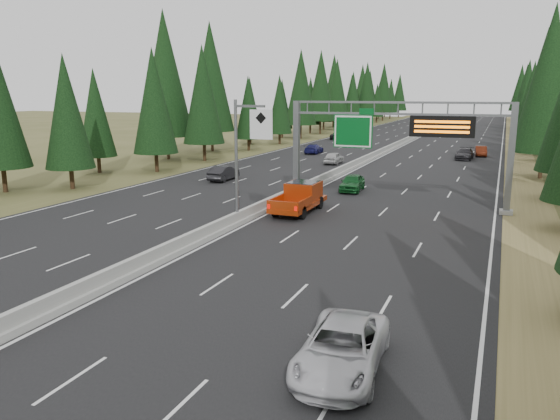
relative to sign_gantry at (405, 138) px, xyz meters
The scene contains 18 objects.
road 46.29m from the sign_gantry, 101.18° to the left, with size 32.00×260.00×0.08m, color black.
shoulder_right 46.28m from the sign_gantry, 78.86° to the left, with size 3.60×260.00×0.06m, color olive.
shoulder_left 52.70m from the sign_gantry, 120.63° to the left, with size 3.60×260.00×0.06m, color #4A4C23.
median_barrier 46.25m from the sign_gantry, 101.18° to the left, with size 0.70×260.00×0.85m.
sign_gantry is the anchor object (origin of this frame).
hov_sign_pole 12.96m from the sign_gantry, 130.04° to the right, with size 2.80×0.50×8.00m.
tree_row_left 52.55m from the sign_gantry, 126.45° to the left, with size 11.79×243.20×18.84m.
silver_minivan 26.30m from the sign_gantry, 84.17° to the right, with size 2.40×5.21×1.45m, color silver.
red_pickup 8.82m from the sign_gantry, 146.11° to the right, with size 2.27×6.37×2.08m.
car_ahead_green 8.56m from the sign_gantry, 135.60° to the left, with size 1.74×4.32×1.47m, color #145923.
car_ahead_dkred 38.51m from the sign_gantry, 84.02° to the left, with size 1.43×4.10×1.35m, color #4D190B.
car_ahead_dkgrey 33.71m from the sign_gantry, 86.20° to the left, with size 2.00×4.92×1.43m, color #232325.
car_ahead_white 92.30m from the sign_gantry, 90.99° to the left, with size 2.68×5.82×1.62m, color white.
car_ahead_far 87.31m from the sign_gantry, 94.88° to the left, with size 1.89×4.69×1.60m, color black.
car_onc_near 19.97m from the sign_gantry, 161.51° to the left, with size 1.52×4.36×1.44m, color black.
car_onc_blue 37.68m from the sign_gantry, 118.99° to the left, with size 1.85×4.55×1.32m, color navy.
car_onc_white 26.16m from the sign_gantry, 118.16° to the left, with size 1.69×4.20×1.43m, color #B2B2B2.
car_onc_far 61.71m from the sign_gantry, 110.78° to the left, with size 2.19×4.75×1.32m, color black.
Camera 1 is at (15.63, -5.91, 8.46)m, focal length 35.00 mm.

